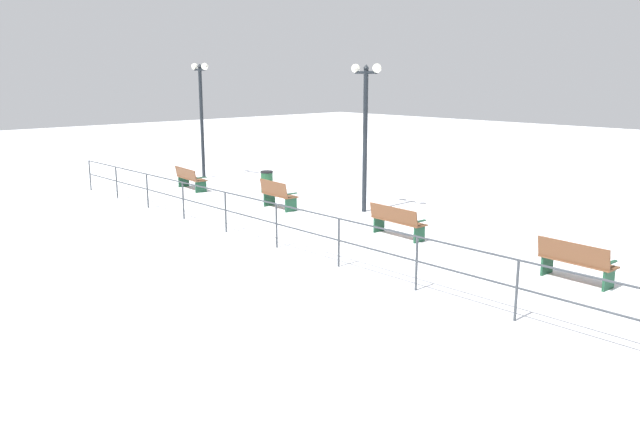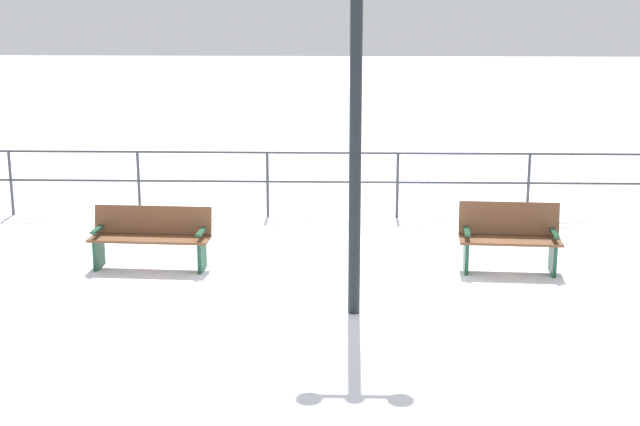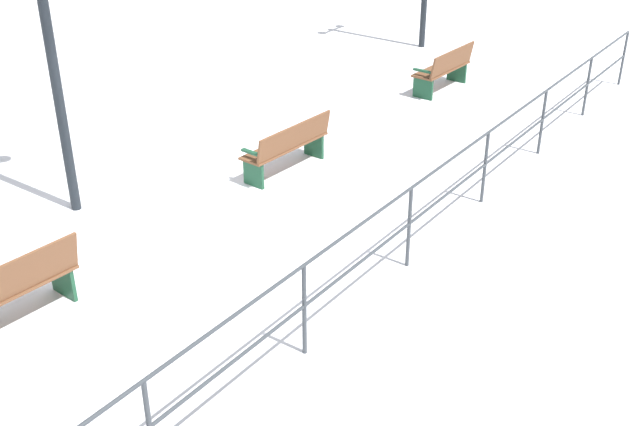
% 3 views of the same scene
% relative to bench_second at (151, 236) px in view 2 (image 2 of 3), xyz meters
% --- Properties ---
extents(ground_plane, '(80.00, 80.00, 0.00)m').
position_rel_bench_second_xyz_m(ground_plane, '(0.03, 2.48, -0.46)').
color(ground_plane, white).
rests_on(ground_plane, ground).
extents(bench_second, '(0.58, 1.69, 0.85)m').
position_rel_bench_second_xyz_m(bench_second, '(0.00, 0.00, 0.00)').
color(bench_second, brown).
rests_on(bench_second, ground).
extents(bench_third, '(0.63, 1.41, 0.93)m').
position_rel_bench_second_xyz_m(bench_third, '(-0.01, 4.97, 0.01)').
color(bench_third, brown).
rests_on(bench_third, ground).
extents(lamppost_middle, '(0.27, 1.15, 4.56)m').
position_rel_bench_second_xyz_m(lamppost_middle, '(1.75, 2.82, 2.55)').
color(lamppost_middle, black).
rests_on(lamppost_middle, ground).
extents(waterfront_railing, '(0.05, 19.90, 1.13)m').
position_rel_bench_second_xyz_m(waterfront_railing, '(-2.98, 2.48, 0.31)').
color(waterfront_railing, '#383D42').
rests_on(waterfront_railing, ground).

